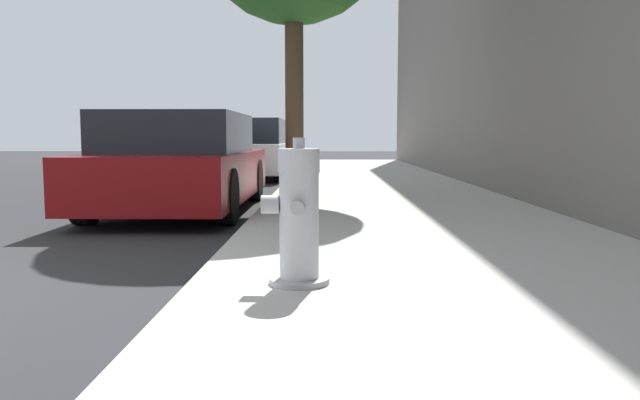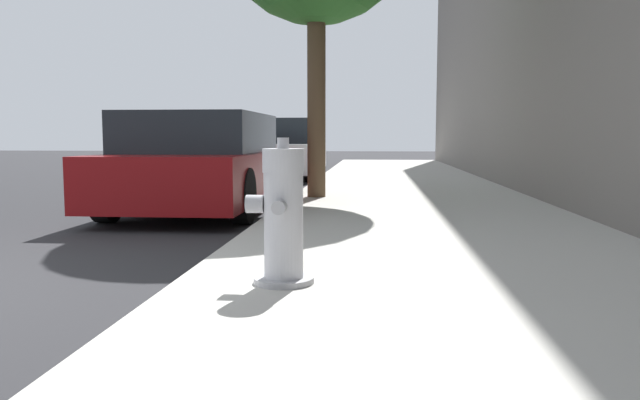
# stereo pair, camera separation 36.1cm
# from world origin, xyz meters

# --- Properties ---
(sidewalk_slab) EXTENTS (3.41, 40.00, 0.14)m
(sidewalk_slab) POSITION_xyz_m (3.61, 0.00, 0.07)
(sidewalk_slab) COLOR #A8A59E
(sidewalk_slab) RESTS_ON ground_plane
(fire_hydrant) EXTENTS (0.39, 0.40, 0.85)m
(fire_hydrant) POSITION_xyz_m (2.56, 0.18, 0.52)
(fire_hydrant) COLOR #97979C
(fire_hydrant) RESTS_ON sidewalk_slab
(parked_car_near) EXTENTS (1.81, 4.35, 1.30)m
(parked_car_near) POSITION_xyz_m (0.79, 4.88, 0.63)
(parked_car_near) COLOR maroon
(parked_car_near) RESTS_ON ground_plane
(parked_car_mid) EXTENTS (1.75, 4.48, 1.41)m
(parked_car_mid) POSITION_xyz_m (0.87, 11.71, 0.68)
(parked_car_mid) COLOR silver
(parked_car_mid) RESTS_ON ground_plane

